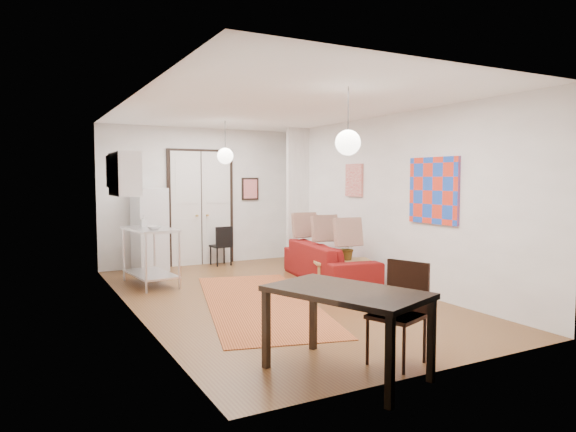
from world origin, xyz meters
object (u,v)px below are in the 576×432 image
dining_chair_near (390,304)px  black_side_chair (219,242)px  coffee_table (342,263)px  fridge (150,230)px  sofa (329,261)px  dining_table (346,299)px  kitchen_counter (150,247)px  dining_chair_far (390,304)px

dining_chair_near → black_side_chair: bearing=154.5°
coffee_table → fridge: fridge is taller
sofa → dining_table: dining_table is taller
kitchen_counter → dining_table: (0.66, -4.95, 0.07)m
dining_table → black_side_chair: bearing=80.1°
kitchen_counter → dining_chair_near: bearing=-81.4°
fridge → black_side_chair: 1.52m
coffee_table → dining_table: dining_table is taller
dining_chair_near → coffee_table: bearing=132.7°
fridge → dining_chair_far: (0.96, -6.20, -0.24)m
sofa → dining_table: bearing=157.4°
kitchen_counter → dining_chair_far: (1.26, -4.85, -0.07)m
coffee_table → dining_chair_far: size_ratio=1.11×
fridge → black_side_chair: fridge is taller
sofa → fridge: (-2.64, 2.45, 0.48)m
coffee_table → sofa: bearing=84.0°
dining_chair_near → dining_chair_far: (0.00, 0.00, 0.00)m
sofa → dining_chair_far: size_ratio=2.33×
fridge → dining_table: bearing=-94.7°
coffee_table → dining_chair_far: (-1.63, -3.27, 0.20)m
coffee_table → dining_chair_far: dining_chair_far is taller
sofa → black_side_chair: 2.78m
dining_chair_near → black_side_chair: 6.30m
coffee_table → kitchen_counter: 3.31m
fridge → dining_table: fridge is taller
coffee_table → dining_chair_near: 3.65m
sofa → kitchen_counter: kitchen_counter is taller
kitchen_counter → black_side_chair: 2.29m
sofa → black_side_chair: bearing=32.7°
coffee_table → fridge: bearing=131.4°
dining_table → dining_chair_far: dining_chair_far is taller
kitchen_counter → dining_chair_near: size_ratio=1.35×
kitchen_counter → dining_chair_near: (1.26, -4.85, -0.07)m
dining_chair_far → black_side_chair: size_ratio=1.20×
sofa → dining_chair_near: 4.12m
sofa → black_side_chair: black_side_chair is taller
dining_chair_near → black_side_chair: size_ratio=1.20×
dining_chair_near → black_side_chair: dining_chair_near is taller
kitchen_counter → black_side_chair: size_ratio=1.62×
dining_chair_near → dining_table: bearing=-101.2°
sofa → dining_table: (-2.28, -3.85, 0.38)m
dining_table → dining_chair_near: dining_chair_near is taller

